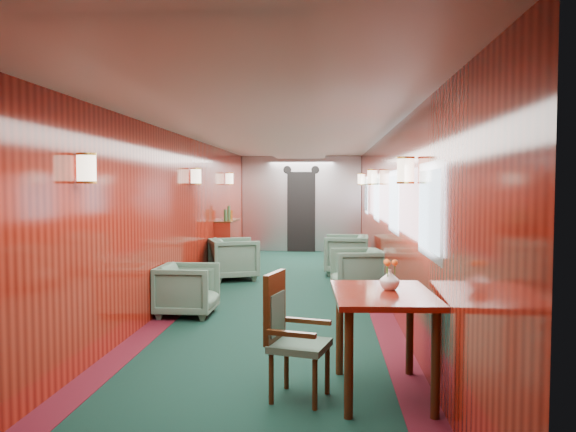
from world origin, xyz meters
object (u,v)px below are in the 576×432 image
Objects in this scene: armchair_left_near at (188,290)px; armchair_left_far at (234,259)px; credenza at (227,244)px; armchair_right_near at (357,271)px; armchair_right_far at (346,254)px; dining_table at (383,308)px; side_chair at (289,330)px.

armchair_left_far reaches higher than armchair_left_near.
credenza is 1.55× the size of armchair_left_far.
credenza reaches higher than armchair_left_near.
armchair_right_far reaches higher than armchair_right_near.
side_chair reaches higher than dining_table.
dining_table is 1.15× the size of side_chair.
credenza is 2.41m from armchair_right_far.
armchair_left_near is (-1.47, 2.67, -0.20)m from side_chair.
armchair_left_far is at bearing 119.22° from side_chair.
side_chair reaches higher than armchair_right_far.
armchair_left_far is 2.37m from armchair_right_near.
side_chair is at bearing -18.56° from armchair_right_near.
dining_table is at bearing -69.80° from credenza.
credenza reaches higher than side_chair.
dining_table is 4.25m from armchair_right_near.
side_chair is 5.61m from armchair_left_far.
armchair_left_near is 0.90× the size of armchair_left_far.
armchair_right_near is (2.10, -1.10, -0.02)m from armchair_left_far.
armchair_left_near is 0.89× the size of armchair_right_far.
armchair_right_near is (0.02, 4.23, -0.34)m from dining_table.
armchair_left_near is (-2.21, 2.56, -0.36)m from dining_table.
armchair_right_far reaches higher than armchair_left_near.
side_chair is 6.93m from credenza.
side_chair is at bearing 173.35° from armchair_left_far.
dining_table is at bearing 4.69° from armchair_right_far.
credenza is at bearing -142.70° from armchair_right_near.
dining_table is 1.56× the size of armchair_left_near.
credenza is (-2.43, 6.60, -0.19)m from dining_table.
armchair_right_far is (2.12, 3.51, 0.04)m from armchair_left_near.
credenza is at bearing 4.44° from armchair_left_near.
side_chair is (-0.74, -0.11, -0.16)m from dining_table.
armchair_right_near is (2.23, 1.68, 0.01)m from armchair_left_near.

